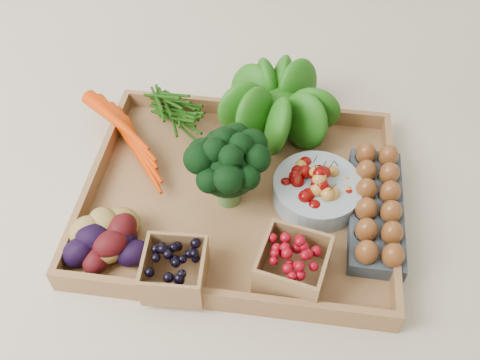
# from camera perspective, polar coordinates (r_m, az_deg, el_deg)

# --- Properties ---
(ground) EXTENTS (4.00, 4.00, 0.00)m
(ground) POSITION_cam_1_polar(r_m,az_deg,el_deg) (0.99, 0.00, -2.26)
(ground) COLOR beige
(ground) RESTS_ON ground
(tray) EXTENTS (0.55, 0.45, 0.01)m
(tray) POSITION_cam_1_polar(r_m,az_deg,el_deg) (0.98, 0.00, -1.99)
(tray) COLOR #97693F
(tray) RESTS_ON ground
(carrots) EXTENTS (0.22, 0.16, 0.05)m
(carrots) POSITION_cam_1_polar(r_m,az_deg,el_deg) (1.06, -11.43, 4.36)
(carrots) COLOR #D53200
(carrots) RESTS_ON tray
(lettuce) EXTENTS (0.16, 0.16, 0.16)m
(lettuce) POSITION_cam_1_polar(r_m,az_deg,el_deg) (1.05, 3.97, 8.71)
(lettuce) COLOR #19540D
(lettuce) RESTS_ON tray
(broccoli) EXTENTS (0.14, 0.14, 0.11)m
(broccoli) POSITION_cam_1_polar(r_m,az_deg,el_deg) (0.93, -1.26, 0.12)
(broccoli) COLOR black
(broccoli) RESTS_ON tray
(cherry_bowl) EXTENTS (0.16, 0.16, 0.04)m
(cherry_bowl) POSITION_cam_1_polar(r_m,az_deg,el_deg) (0.97, 8.21, -1.14)
(cherry_bowl) COLOR #8C9EA5
(cherry_bowl) RESTS_ON tray
(egg_carton) EXTENTS (0.09, 0.26, 0.03)m
(egg_carton) POSITION_cam_1_polar(r_m,az_deg,el_deg) (0.97, 14.23, -3.13)
(egg_carton) COLOR #353D43
(egg_carton) RESTS_ON tray
(potatoes) EXTENTS (0.15, 0.15, 0.09)m
(potatoes) POSITION_cam_1_polar(r_m,az_deg,el_deg) (0.90, -13.99, -5.40)
(potatoes) COLOR #38080B
(potatoes) RESTS_ON tray
(punnet_blackberry) EXTENTS (0.10, 0.10, 0.07)m
(punnet_blackberry) POSITION_cam_1_polar(r_m,az_deg,el_deg) (0.86, -6.98, -9.48)
(punnet_blackberry) COLOR black
(punnet_blackberry) RESTS_ON tray
(punnet_raspberry) EXTENTS (0.12, 0.12, 0.07)m
(punnet_raspberry) POSITION_cam_1_polar(r_m,az_deg,el_deg) (0.86, 5.65, -8.99)
(punnet_raspberry) COLOR maroon
(punnet_raspberry) RESTS_ON tray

